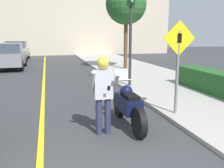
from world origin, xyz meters
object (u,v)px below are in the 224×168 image
(motorcycle, at_px, (128,105))
(traffic_light, at_px, (131,18))
(parked_car_grey, at_px, (9,56))
(person_biker, at_px, (103,87))
(crossing_sign, at_px, (178,59))
(parked_car_silver, at_px, (17,51))
(street_tree, at_px, (126,4))

(motorcycle, distance_m, traffic_light, 5.11)
(traffic_light, height_order, parked_car_grey, traffic_light)
(person_biker, relative_size, crossing_sign, 0.71)
(crossing_sign, xyz_separation_m, traffic_light, (0.03, 3.97, 1.28))
(person_biker, distance_m, parked_car_silver, 18.73)
(traffic_light, xyz_separation_m, street_tree, (1.49, 5.32, 1.18))
(motorcycle, relative_size, street_tree, 0.42)
(street_tree, xyz_separation_m, parked_car_silver, (-7.39, 8.38, -3.19))
(traffic_light, bearing_deg, parked_car_silver, 113.29)
(traffic_light, height_order, parked_car_silver, traffic_light)
(person_biker, bearing_deg, motorcycle, 28.72)
(person_biker, bearing_deg, traffic_light, 64.78)
(traffic_light, xyz_separation_m, parked_car_grey, (-5.73, 7.69, -2.01))
(motorcycle, relative_size, crossing_sign, 0.90)
(crossing_sign, bearing_deg, motorcycle, -168.04)
(person_biker, height_order, crossing_sign, crossing_sign)
(crossing_sign, distance_m, parked_car_silver, 18.63)
(motorcycle, xyz_separation_m, crossing_sign, (1.47, 0.31, 1.07))
(street_tree, distance_m, parked_car_grey, 8.25)
(crossing_sign, distance_m, parked_car_grey, 13.00)
(person_biker, relative_size, parked_car_silver, 0.42)
(person_biker, bearing_deg, street_tree, 69.70)
(street_tree, height_order, parked_car_grey, street_tree)
(crossing_sign, relative_size, parked_car_grey, 0.59)
(person_biker, distance_m, crossing_sign, 2.33)
(motorcycle, xyz_separation_m, traffic_light, (1.50, 4.28, 2.35))
(parked_car_grey, xyz_separation_m, parked_car_silver, (-0.17, 6.00, 0.00))
(person_biker, height_order, parked_car_grey, person_biker)
(traffic_light, bearing_deg, street_tree, 74.30)
(parked_car_grey, bearing_deg, street_tree, -18.19)
(street_tree, distance_m, parked_car_silver, 11.62)
(street_tree, bearing_deg, crossing_sign, -99.31)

